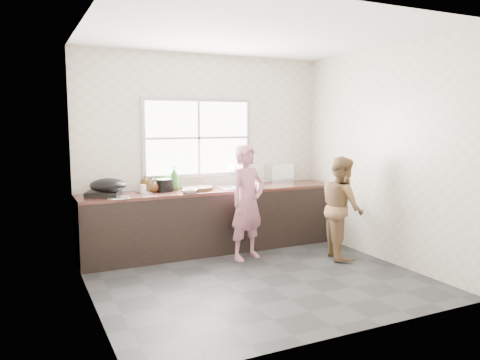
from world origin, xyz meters
name	(u,v)px	position (x,y,z in m)	size (l,w,h in m)	color
floor	(257,278)	(0.00, 0.00, -0.01)	(3.60, 3.20, 0.01)	#2B2B2E
ceiling	(258,34)	(0.00, 0.00, 2.71)	(3.60, 3.20, 0.01)	silver
wall_back	(205,152)	(0.00, 1.60, 1.35)	(3.60, 0.01, 2.70)	beige
wall_left	(88,167)	(-1.80, 0.00, 1.35)	(0.01, 3.20, 2.70)	silver
wall_right	(383,155)	(1.80, 0.00, 1.35)	(0.01, 3.20, 2.70)	silver
wall_front	(350,175)	(0.00, -1.60, 1.35)	(3.60, 0.01, 2.70)	beige
cabinet	(213,221)	(0.00, 1.29, 0.41)	(3.60, 0.62, 0.82)	black
countertop	(213,190)	(0.00, 1.29, 0.84)	(3.60, 0.64, 0.04)	#3B1D18
sink	(236,187)	(0.35, 1.29, 0.86)	(0.55, 0.45, 0.02)	silver
faucet	(230,175)	(0.35, 1.49, 1.01)	(0.02, 0.02, 0.30)	silver
window_frame	(198,138)	(-0.10, 1.59, 1.55)	(1.60, 0.05, 1.10)	#9EA0A5
window_glazing	(199,138)	(-0.10, 1.57, 1.55)	(1.50, 0.01, 1.00)	white
woman	(247,206)	(0.24, 0.74, 0.69)	(0.51, 0.33, 1.39)	#AB6679
person_side	(342,207)	(1.39, 0.26, 0.67)	(0.65, 0.51, 1.33)	brown
cutting_board	(197,188)	(-0.22, 1.32, 0.88)	(0.43, 0.43, 0.04)	#342714
cleaver	(191,186)	(-0.30, 1.37, 0.90)	(0.22, 0.11, 0.01)	#ACB0B3
bowl_mince	(190,191)	(-0.42, 1.08, 0.88)	(0.20, 0.20, 0.05)	white
bowl_crabs	(253,186)	(0.50, 1.08, 0.89)	(0.20, 0.20, 0.06)	silver
bowl_held	(244,187)	(0.36, 1.08, 0.89)	(0.20, 0.20, 0.06)	silver
black_pot	(165,185)	(-0.66, 1.36, 0.94)	(0.23, 0.23, 0.16)	black
plate_food	(164,190)	(-0.65, 1.44, 0.87)	(0.23, 0.23, 0.02)	white
bottle_green	(174,178)	(-0.51, 1.42, 1.03)	(0.13, 0.13, 0.33)	#327727
bottle_brown_tall	(145,184)	(-0.89, 1.52, 0.95)	(0.08, 0.09, 0.19)	#472F11
bottle_brown_short	(154,186)	(-0.82, 1.34, 0.94)	(0.13, 0.13, 0.16)	#3D220F
glass_jar	(143,189)	(-0.96, 1.31, 0.91)	(0.08, 0.08, 0.11)	silver
burner	(103,193)	(-1.45, 1.36, 0.89)	(0.39, 0.39, 0.06)	black
wok	(108,185)	(-1.41, 1.23, 1.00)	(0.44, 0.44, 0.17)	black
dish_rack	(278,173)	(1.16, 1.52, 1.00)	(0.39, 0.27, 0.29)	silver
pot_lid_left	(119,197)	(-1.32, 1.08, 0.87)	(0.28, 0.28, 0.01)	silver
pot_lid_right	(145,191)	(-0.91, 1.42, 0.87)	(0.27, 0.27, 0.01)	#ADAFB4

